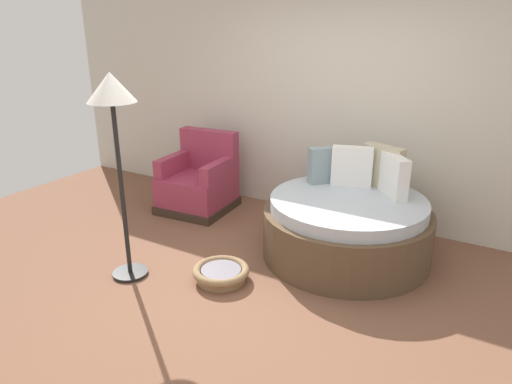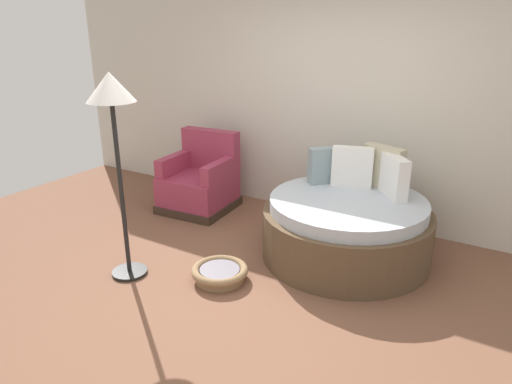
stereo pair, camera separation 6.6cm
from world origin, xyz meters
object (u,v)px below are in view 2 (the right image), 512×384
Objects in this scene: round_daybed at (347,226)px; red_armchair at (200,183)px; floor_lamp at (112,108)px; pet_basket at (220,273)px.

red_armchair is at bearing 172.51° from round_daybed.
floor_lamp is at bearing -138.70° from round_daybed.
floor_lamp reaches higher than round_daybed.
floor_lamp is (-1.57, -1.38, 1.21)m from round_daybed.
pet_basket is (1.21, -1.30, -0.26)m from red_armchair.
round_daybed is 3.19× the size of pet_basket.
round_daybed is at bearing -7.49° from red_armchair.
round_daybed is 0.89× the size of floor_lamp.
floor_lamp reaches higher than pet_basket.
floor_lamp is at bearing -75.23° from red_armchair.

